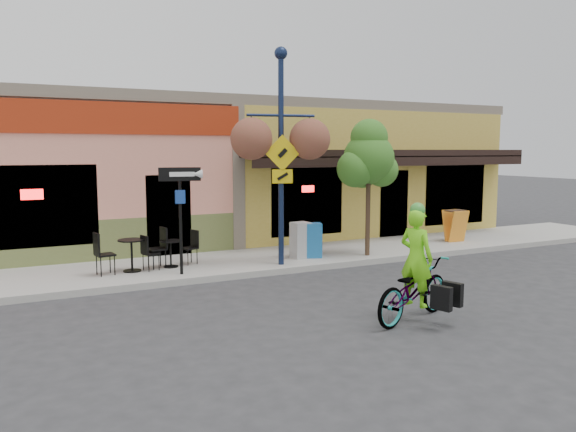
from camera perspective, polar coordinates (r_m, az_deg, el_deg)
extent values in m
plane|color=#2D2D30|center=(13.50, 4.39, -5.93)|extent=(90.00, 90.00, 0.00)
cube|color=#9E9B93|center=(15.20, 0.51, -4.19)|extent=(24.00, 3.00, 0.15)
cube|color=#A8A59E|center=(13.95, 3.23, -5.20)|extent=(24.00, 0.12, 0.15)
imported|color=maroon|center=(10.07, 12.59, -7.30)|extent=(2.19, 1.34, 1.09)
imported|color=#74EE19|center=(10.03, 12.86, -5.56)|extent=(0.58, 0.72, 1.70)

